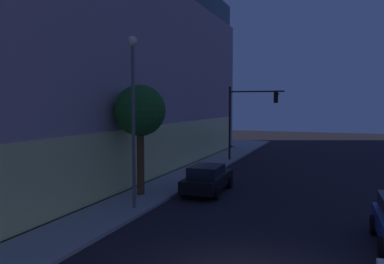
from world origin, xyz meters
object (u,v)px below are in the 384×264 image
(modern_building, at_px, (8,68))
(sidewalk_tree, at_px, (140,112))
(traffic_light_far_corner, at_px, (247,111))
(street_lamp_sidewalk, at_px, (133,101))
(car_black, at_px, (208,178))

(modern_building, relative_size, sidewalk_tree, 6.70)
(traffic_light_far_corner, distance_m, street_lamp_sidewalk, 16.49)
(street_lamp_sidewalk, relative_size, car_black, 1.63)
(street_lamp_sidewalk, bearing_deg, sidewalk_tree, 21.52)
(modern_building, xyz_separation_m, traffic_light_far_corner, (9.09, -16.35, -3.31))
(street_lamp_sidewalk, xyz_separation_m, sidewalk_tree, (2.42, 0.95, -0.55))
(street_lamp_sidewalk, bearing_deg, modern_building, 63.68)
(street_lamp_sidewalk, distance_m, car_black, 6.58)
(modern_building, relative_size, car_black, 8.08)
(traffic_light_far_corner, relative_size, street_lamp_sidewalk, 0.80)
(traffic_light_far_corner, xyz_separation_m, street_lamp_sidewalk, (-16.40, 1.57, 0.73))
(traffic_light_far_corner, xyz_separation_m, car_black, (-11.81, -0.47, -3.52))
(traffic_light_far_corner, relative_size, sidewalk_tree, 1.08)
(modern_building, height_order, traffic_light_far_corner, modern_building)
(sidewalk_tree, relative_size, car_black, 1.21)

